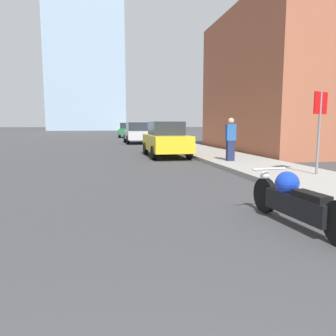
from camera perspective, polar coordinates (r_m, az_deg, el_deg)
sidewalk at (r=40.55m, az=-3.76°, el=5.51°), size 2.77×240.00×0.15m
brick_storefront at (r=20.52m, az=21.94°, el=13.63°), size 8.13×10.36×7.78m
distant_tower at (r=98.06m, az=-14.28°, el=24.36°), size 19.44×19.44×60.36m
motorcycle at (r=5.35m, az=21.24°, el=-5.23°), size 0.62×2.37×0.81m
parked_car_yellow at (r=15.67m, az=-0.38°, el=5.00°), size 1.81×4.30×1.67m
parked_car_silver at (r=26.99m, az=-5.48°, el=6.12°), size 1.94×4.57×1.70m
parked_car_green at (r=39.43m, az=-7.21°, el=6.56°), size 2.14×3.96×1.73m
stop_sign at (r=10.02m, az=24.91°, el=7.81°), size 0.57×0.26×2.27m
pedestrian at (r=12.78m, az=10.85°, el=4.97°), size 0.36×0.23×1.64m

